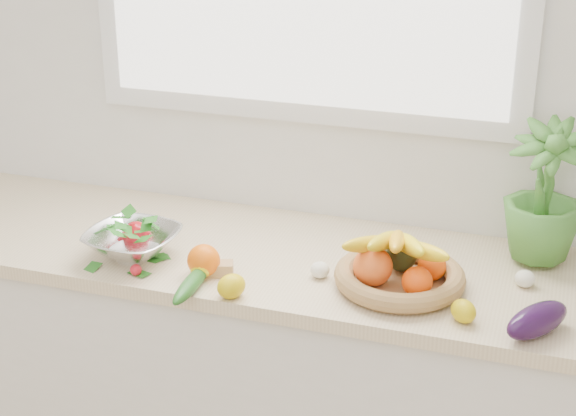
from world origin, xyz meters
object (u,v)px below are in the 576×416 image
(apple, at_px, (136,234))
(eggplant, at_px, (537,320))
(cucumber, at_px, (192,283))
(fruit_basket, at_px, (399,269))
(potted_herb, at_px, (545,191))
(colander_with_spinach, at_px, (132,237))

(apple, relative_size, eggplant, 0.38)
(cucumber, bearing_deg, fruit_basket, 20.64)
(eggplant, bearing_deg, cucumber, -176.38)
(cucumber, bearing_deg, eggplant, 3.62)
(eggplant, height_order, fruit_basket, fruit_basket)
(apple, distance_m, potted_herb, 1.13)
(fruit_basket, relative_size, colander_with_spinach, 1.44)
(apple, height_order, fruit_basket, fruit_basket)
(apple, bearing_deg, eggplant, -7.26)
(cucumber, relative_size, fruit_basket, 0.59)
(colander_with_spinach, bearing_deg, eggplant, -3.74)
(potted_herb, xyz_separation_m, fruit_basket, (-0.33, -0.26, -0.16))
(fruit_basket, distance_m, colander_with_spinach, 0.73)
(cucumber, height_order, potted_herb, potted_herb)
(eggplant, distance_m, fruit_basket, 0.38)
(cucumber, relative_size, potted_herb, 0.60)
(cucumber, xyz_separation_m, potted_herb, (0.83, 0.45, 0.19))
(eggplant, bearing_deg, apple, 172.74)
(eggplant, bearing_deg, potted_herb, 93.51)
(eggplant, relative_size, cucumber, 0.86)
(apple, distance_m, colander_with_spinach, 0.08)
(eggplant, xyz_separation_m, cucumber, (-0.86, -0.05, -0.02))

